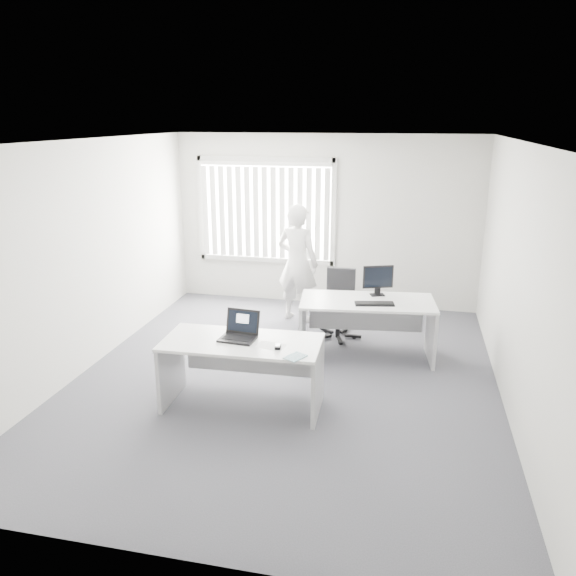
% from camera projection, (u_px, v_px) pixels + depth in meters
% --- Properties ---
extents(ground, '(6.00, 6.00, 0.00)m').
position_uv_depth(ground, '(285.00, 379.00, 6.81)').
color(ground, '#54545B').
rests_on(ground, ground).
extents(wall_back, '(5.00, 0.02, 2.80)m').
position_uv_depth(wall_back, '(325.00, 221.00, 9.20)').
color(wall_back, beige).
rests_on(wall_back, ground).
extents(wall_front, '(5.00, 0.02, 2.80)m').
position_uv_depth(wall_front, '(183.00, 385.00, 3.60)').
color(wall_front, beige).
rests_on(wall_front, ground).
extents(wall_left, '(0.02, 6.00, 2.80)m').
position_uv_depth(wall_left, '(88.00, 256.00, 6.92)').
color(wall_left, beige).
rests_on(wall_left, ground).
extents(wall_right, '(0.02, 6.00, 2.80)m').
position_uv_depth(wall_right, '(517.00, 281.00, 5.89)').
color(wall_right, beige).
rests_on(wall_right, ground).
extents(ceiling, '(5.00, 6.00, 0.02)m').
position_uv_depth(ceiling, '(285.00, 141.00, 5.99)').
color(ceiling, white).
rests_on(ceiling, wall_back).
extents(window, '(2.32, 0.06, 1.76)m').
position_uv_depth(window, '(266.00, 211.00, 9.33)').
color(window, '#B4B4AF').
rests_on(window, wall_back).
extents(blinds, '(2.20, 0.10, 1.50)m').
position_uv_depth(blinds, '(265.00, 213.00, 9.28)').
color(blinds, white).
rests_on(blinds, wall_back).
extents(desk_near, '(1.71, 0.84, 0.77)m').
position_uv_depth(desk_near, '(242.00, 359.00, 6.02)').
color(desk_near, silver).
rests_on(desk_near, ground).
extents(desk_far, '(1.79, 0.99, 0.78)m').
position_uv_depth(desk_far, '(367.00, 316.00, 7.29)').
color(desk_far, silver).
rests_on(desk_far, ground).
extents(office_chair, '(0.58, 0.58, 0.98)m').
position_uv_depth(office_chair, '(338.00, 316.00, 8.06)').
color(office_chair, black).
rests_on(office_chair, ground).
extents(person, '(0.75, 0.59, 1.82)m').
position_uv_depth(person, '(297.00, 263.00, 8.55)').
color(person, white).
rests_on(person, ground).
extents(laptop, '(0.40, 0.37, 0.29)m').
position_uv_depth(laptop, '(237.00, 327.00, 5.94)').
color(laptop, black).
rests_on(laptop, desk_near).
extents(paper_sheet, '(0.32, 0.25, 0.00)m').
position_uv_depth(paper_sheet, '(271.00, 346.00, 5.83)').
color(paper_sheet, white).
rests_on(paper_sheet, desk_near).
extents(mouse, '(0.07, 0.11, 0.04)m').
position_uv_depth(mouse, '(278.00, 346.00, 5.76)').
color(mouse, '#B0B0B3').
rests_on(mouse, paper_sheet).
extents(booklet, '(0.24, 0.26, 0.01)m').
position_uv_depth(booklet, '(295.00, 357.00, 5.55)').
color(booklet, white).
rests_on(booklet, desk_near).
extents(keyboard, '(0.51, 0.25, 0.02)m').
position_uv_depth(keyboard, '(374.00, 304.00, 7.06)').
color(keyboard, black).
rests_on(keyboard, desk_far).
extents(monitor, '(0.42, 0.25, 0.40)m').
position_uv_depth(monitor, '(378.00, 281.00, 7.37)').
color(monitor, black).
rests_on(monitor, desk_far).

